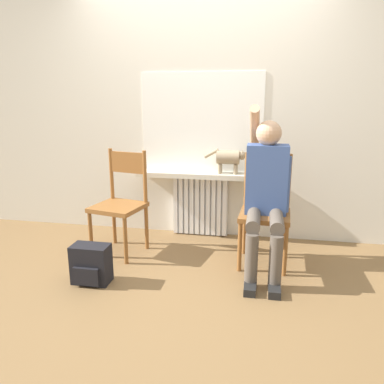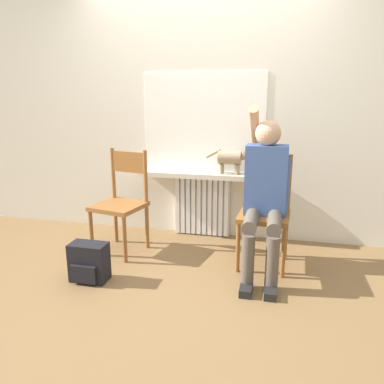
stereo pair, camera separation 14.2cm
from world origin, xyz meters
The scene contains 10 objects.
ground_plane centered at (0.00, 0.00, 0.00)m, with size 12.00×12.00×0.00m, color brown.
wall_with_window centered at (0.00, 1.23, 1.35)m, with size 7.00×0.06×2.70m.
radiator centered at (0.00, 1.15, 0.32)m, with size 0.58×0.08×0.64m.
windowsill centered at (0.00, 1.09, 0.66)m, with size 1.28×0.23×0.05m.
window_glass centered at (0.00, 1.20, 1.18)m, with size 1.23×0.01×0.98m.
chair_left centered at (-0.65, 0.57, 0.49)m, with size 0.50×0.50×0.95m.
chair_right centered at (0.66, 0.57, 0.49)m, with size 0.44×0.44×0.95m.
person centered at (0.66, 0.45, 0.70)m, with size 0.36×1.02×1.37m.
cat centered at (0.30, 1.08, 0.84)m, with size 0.42×0.14×0.25m.
backpack centered at (-0.67, -0.07, 0.15)m, with size 0.29×0.20×0.31m.
Camera 2 is at (0.75, -2.54, 1.43)m, focal length 35.00 mm.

